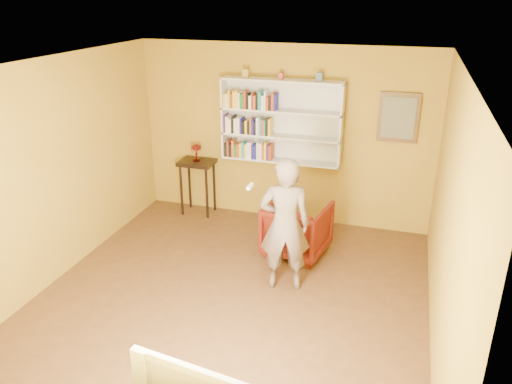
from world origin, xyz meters
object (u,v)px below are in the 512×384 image
at_px(person, 285,225).
at_px(bookshelf, 282,121).
at_px(console_table, 197,170).
at_px(armchair, 297,228).
at_px(ruby_lustre, 196,149).

bearing_deg(person, bookshelf, -89.73).
relative_size(console_table, person, 0.54).
bearing_deg(armchair, bookshelf, -53.82).
distance_m(bookshelf, ruby_lustre, 1.44).
xyz_separation_m(console_table, ruby_lustre, (0.00, 0.00, 0.35)).
distance_m(bookshelf, person, 2.09).
distance_m(bookshelf, armchair, 1.66).
bearing_deg(armchair, ruby_lustre, -14.75).
bearing_deg(ruby_lustre, console_table, -90.00).
distance_m(bookshelf, console_table, 1.60).
distance_m(ruby_lustre, person, 2.55).
bearing_deg(console_table, bookshelf, 6.80).
relative_size(ruby_lustre, person, 0.16).
relative_size(ruby_lustre, armchair, 0.33).
bearing_deg(person, armchair, -103.14).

